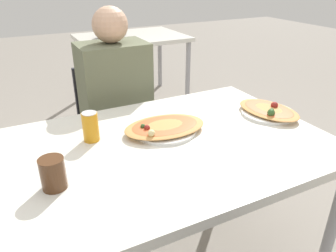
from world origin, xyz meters
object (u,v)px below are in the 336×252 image
Objects in this scene: person_seated at (116,97)px; soda_can at (91,127)px; pizza_main at (165,127)px; pizza_second at (269,111)px; dining_table at (167,156)px; drink_glass at (53,173)px; chair_far_seated at (113,124)px.

person_seated reaches higher than soda_can.
person_seated is at bearing 93.05° from pizza_main.
soda_can is 0.36× the size of pizza_second.
dining_table is 0.14m from pizza_main.
soda_can is (-0.31, 0.07, 0.04)m from pizza_main.
drink_glass is 1.05m from pizza_second.
chair_far_seated is 2.25× the size of pizza_main.
person_seated reaches higher than pizza_second.
dining_table is 12.32× the size of drink_glass.
drink_glass is at bearing -158.11° from pizza_main.
pizza_main is 3.44× the size of drink_glass.
drink_glass is 0.31× the size of pizza_second.
chair_far_seated is 6.72× the size of soda_can.
drink_glass is at bearing 58.77° from person_seated.
pizza_main is at bearing 92.56° from chair_far_seated.
pizza_main is (0.04, 0.10, 0.08)m from dining_table.
dining_table is 0.58m from pizza_second.
dining_table is at bearing -176.64° from pizza_second.
chair_far_seated reaches higher than pizza_second.
person_seated reaches higher than drink_glass.
pizza_main is at bearing 173.13° from pizza_second.
drink_glass reaches higher than pizza_second.
drink_glass is (-0.19, -0.27, -0.01)m from soda_can.
pizza_second is at bearing -6.87° from pizza_main.
pizza_main is (0.03, -0.69, 0.27)m from chair_far_seated.
pizza_second is at bearing 131.53° from person_seated.
person_seated reaches higher than chair_far_seated.
soda_can is 0.33m from drink_glass.
person_seated is 9.65× the size of soda_can.
soda_can is 0.86m from pizza_second.
chair_far_seated is 0.98m from pizza_second.
soda_can reaches higher than drink_glass.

